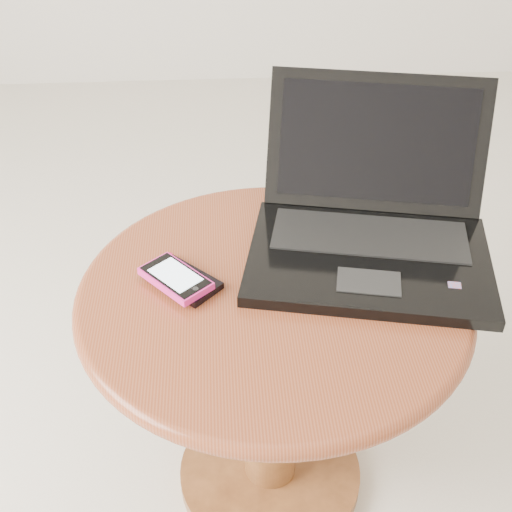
{
  "coord_description": "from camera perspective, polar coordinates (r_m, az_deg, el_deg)",
  "views": [
    {
      "loc": [
        -0.09,
        -0.65,
        1.07
      ],
      "look_at": [
        -0.05,
        0.09,
        0.52
      ],
      "focal_mm": 46.83,
      "sensor_mm": 36.0,
      "label": 1
    }
  ],
  "objects": [
    {
      "name": "phone_pink",
      "position": [
        0.96,
        -6.88,
        -1.89
      ],
      "size": [
        0.11,
        0.12,
        0.01
      ],
      "color": "#DB2386",
      "rests_on": "phone_black"
    },
    {
      "name": "laptop",
      "position": [
        1.04,
        9.79,
        2.7
      ],
      "size": [
        0.42,
        0.4,
        0.22
      ],
      "color": "black",
      "rests_on": "table"
    },
    {
      "name": "table",
      "position": [
        1.03,
        1.44,
        -6.84
      ],
      "size": [
        0.58,
        0.58,
        0.46
      ],
      "color": "#502B14",
      "rests_on": "ground"
    },
    {
      "name": "phone_black",
      "position": [
        0.98,
        -6.4,
        -1.98
      ],
      "size": [
        0.12,
        0.12,
        0.01
      ],
      "color": "black",
      "rests_on": "table"
    }
  ]
}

